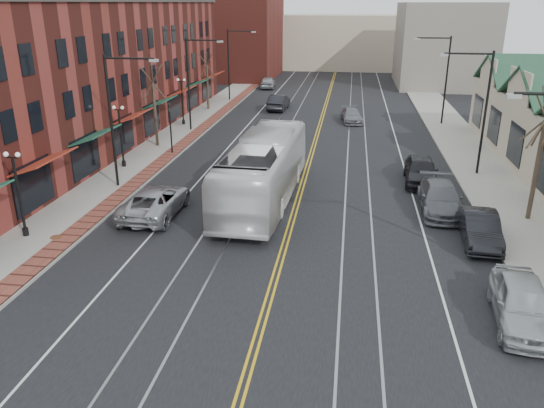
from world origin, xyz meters
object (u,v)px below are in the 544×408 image
(parked_car_a, at_px, (523,303))
(parked_car_b, at_px, (480,228))
(parked_car_d, at_px, (421,170))
(parked_suv, at_px, (155,201))
(parked_car_c, at_px, (440,198))
(transit_bus, at_px, (264,170))

(parked_car_a, distance_m, parked_car_b, 7.01)
(parked_car_b, bearing_deg, parked_car_d, 104.74)
(parked_car_b, xyz_separation_m, parked_car_d, (-1.80, 8.99, 0.10))
(parked_suv, height_order, parked_car_a, parked_car_a)
(parked_suv, height_order, parked_car_c, parked_suv)
(parked_car_a, xyz_separation_m, parked_car_d, (-1.80, 16.00, 0.03))
(parked_car_a, relative_size, parked_car_d, 0.97)
(parked_suv, bearing_deg, parked_car_a, 154.28)
(parked_suv, bearing_deg, parked_car_c, -169.45)
(parked_suv, xyz_separation_m, parked_car_c, (15.51, 2.82, -0.01))
(transit_bus, bearing_deg, parked_car_a, 137.19)
(parked_suv, distance_m, parked_car_c, 15.77)
(parked_car_a, bearing_deg, transit_bus, 140.63)
(transit_bus, bearing_deg, parked_suv, 32.28)
(transit_bus, distance_m, parked_car_a, 16.05)
(parked_car_b, distance_m, parked_car_d, 9.17)
(parked_car_b, xyz_separation_m, parked_car_c, (-1.29, 4.00, 0.04))
(parked_car_b, height_order, parked_car_d, parked_car_d)
(parked_car_c, bearing_deg, transit_bus, 178.66)
(parked_car_c, height_order, parked_car_d, parked_car_d)
(transit_bus, relative_size, parked_suv, 2.35)
(transit_bus, distance_m, parked_car_c, 10.08)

